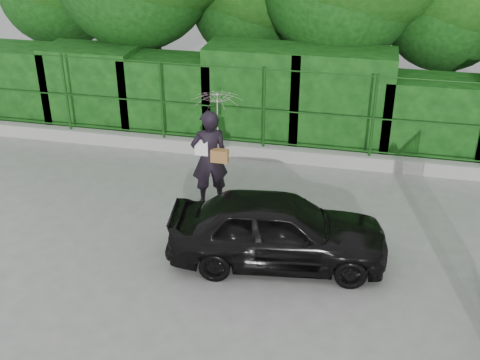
# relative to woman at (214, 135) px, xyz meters

# --- Properties ---
(ground) EXTENTS (80.00, 80.00, 0.00)m
(ground) POSITION_rel_woman_xyz_m (0.15, -2.36, -1.42)
(ground) COLOR gray
(kerb) EXTENTS (14.00, 0.25, 0.30)m
(kerb) POSITION_rel_woman_xyz_m (0.15, 2.14, -1.27)
(kerb) COLOR #9E9E99
(kerb) RESTS_ON ground
(fence) EXTENTS (14.13, 0.06, 1.80)m
(fence) POSITION_rel_woman_xyz_m (0.37, 2.14, -0.22)
(fence) COLOR #133F10
(fence) RESTS_ON kerb
(hedge) EXTENTS (14.20, 1.20, 2.28)m
(hedge) POSITION_rel_woman_xyz_m (0.22, 3.14, -0.39)
(hedge) COLOR black
(hedge) RESTS_ON ground
(woman) EXTENTS (1.01, 0.93, 2.24)m
(woman) POSITION_rel_woman_xyz_m (0.00, 0.00, 0.00)
(woman) COLOR black
(woman) RESTS_ON ground
(car) EXTENTS (3.67, 1.85, 1.20)m
(car) POSITION_rel_woman_xyz_m (1.49, -1.66, -0.82)
(car) COLOR black
(car) RESTS_ON ground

